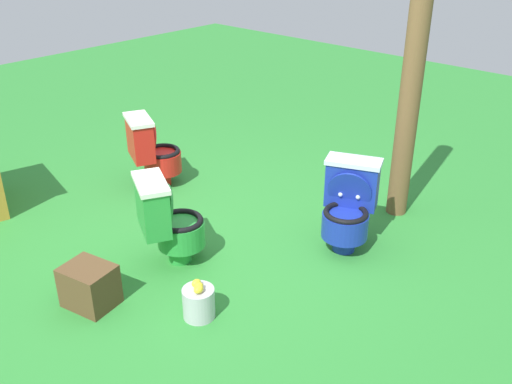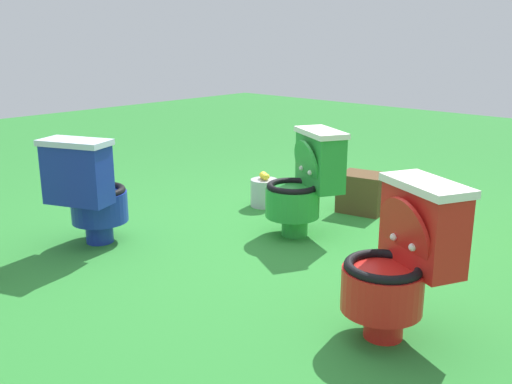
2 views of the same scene
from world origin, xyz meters
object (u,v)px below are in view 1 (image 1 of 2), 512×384
Objects in this scene: toilet_green at (168,220)px; toilet_red at (152,151)px; toilet_blue at (348,205)px; wooden_post at (410,96)px; small_crate at (89,286)px; lemon_bucket at (199,302)px.

toilet_green and toilet_red have the same top height.
toilet_green is at bearing 29.33° from toilet_blue.
toilet_green is at bearing -8.52° from toilet_red.
toilet_red is 2.46m from wooden_post.
toilet_green is 2.24m from wooden_post.
small_crate is (-0.72, 0.01, -0.22)m from toilet_green.
toilet_red is 2.12× the size of small_crate.
toilet_red is 2.15m from lemon_bucket.
toilet_red is at bearing 58.94° from lemon_bucket.
small_crate is at bearing 161.23° from wooden_post.
toilet_green is 2.63× the size of lemon_bucket.
small_crate is (-2.65, 0.90, -0.94)m from wooden_post.
small_crate is (-1.52, -1.17, -0.22)m from toilet_red.
toilet_blue is at bearing -8.85° from lemon_bucket.
toilet_red is 2.63× the size of lemon_bucket.
toilet_blue is (0.33, -2.05, 0.00)m from toilet_red.
small_crate is (-1.85, 0.88, -0.22)m from toilet_blue.
wooden_post reaches higher than toilet_red.
toilet_red is 0.33× the size of wooden_post.
toilet_blue is 1.47m from lemon_bucket.
toilet_red is at bearing -13.55° from toilet_blue.
wooden_post reaches higher than toilet_blue.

